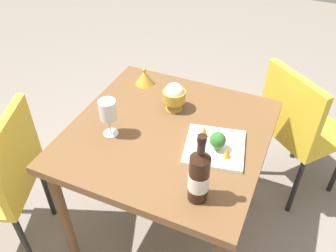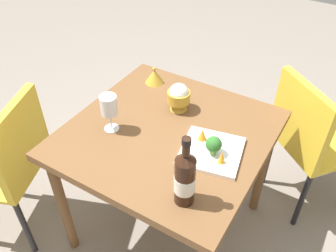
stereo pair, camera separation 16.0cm
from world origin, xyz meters
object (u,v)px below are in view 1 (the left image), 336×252
Objects in this scene: serving_plate at (215,147)px; chair_by_wall at (7,174)px; rice_bowl at (174,96)px; carrot_garnish_left at (204,131)px; rice_bowl_lid at (145,77)px; broccoli_floret at (218,140)px; chair_near_window at (296,123)px; wine_bottle at (199,176)px; wine_glass at (108,111)px; carrot_garnish_right at (227,152)px.

chair_by_wall is at bearing -158.15° from serving_plate.
rice_bowl reaches higher than carrot_garnish_left.
rice_bowl_lid reaches higher than serving_plate.
chair_by_wall is 8.50× the size of rice_bowl_lid.
broccoli_floret is at bearing -35.60° from carrot_garnish_left.
wine_bottle reaches higher than chair_near_window.
broccoli_floret reaches higher than carrot_garnish_left.
carrot_garnish_left is (-0.07, 0.04, 0.04)m from serving_plate.
chair_by_wall is at bearing -102.78° from chair_near_window.
wine_glass is 0.61× the size of serving_plate.
carrot_garnish_right reaches higher than carrot_garnish_left.
chair_near_window is at bearing -72.96° from chair_by_wall.
chair_by_wall is at bearing -119.42° from rice_bowl_lid.
rice_bowl is at bearing -107.38° from chair_near_window.
rice_bowl_lid is 1.74× the size of carrot_garnish_right.
rice_bowl_lid is at bearing 95.66° from wine_glass.
carrot_garnish_right is at bearing -35.40° from rice_bowl.
rice_bowl is 0.27m from rice_bowl_lid.
wine_glass is 3.22× the size of carrot_garnish_left.
chair_by_wall is at bearing -159.33° from broccoli_floret.
chair_near_window reaches higher than serving_plate.
chair_near_window reaches higher than broccoli_floret.
rice_bowl is (0.62, 0.55, 0.27)m from chair_by_wall.
chair_near_window is 0.70m from broccoli_floret.
broccoli_floret reaches higher than serving_plate.
chair_by_wall is 0.98m from serving_plate.
chair_by_wall is at bearing -161.91° from carrot_garnish_right.
carrot_garnish_left is at bearing 18.73° from wine_glass.
wine_glass is at bearing -79.44° from chair_by_wall.
carrot_garnish_left is (0.39, 0.13, -0.09)m from wine_glass.
wine_bottle is 0.34m from carrot_garnish_left.
wine_bottle is at bearing -88.02° from broccoli_floret.
chair_near_window is 8.50× the size of rice_bowl_lid.
serving_plate is 0.09m from carrot_garnish_right.
wine_bottle reaches higher than rice_bowl_lid.
wine_glass reaches higher than chair_near_window.
chair_near_window and chair_by_wall have the same top height.
rice_bowl_lid is 0.60m from serving_plate.
chair_by_wall is 0.87m from rice_bowl.
rice_bowl is 0.26m from carrot_garnish_left.
wine_glass is (0.43, 0.26, 0.32)m from chair_by_wall.
wine_glass is at bearing -168.48° from serving_plate.
serving_plate is 5.32× the size of carrot_garnish_left.
chair_near_window is 0.74m from rice_bowl.
broccoli_floret is at bearing 9.31° from wine_glass.
chair_by_wall is 9.91× the size of broccoli_floret.
wine_glass is 0.44m from rice_bowl_lid.
carrot_garnish_left is (0.44, -0.29, 0.01)m from rice_bowl_lid.
broccoli_floret is 1.54× the size of carrot_garnish_left.
rice_bowl is 1.42× the size of rice_bowl_lid.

